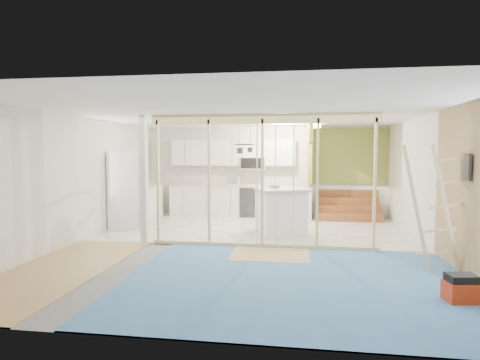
# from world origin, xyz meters

# --- Properties ---
(room) EXTENTS (7.01, 8.01, 2.61)m
(room) POSITION_xyz_m (0.00, 0.00, 1.30)
(room) COLOR slate
(room) RESTS_ON ground
(floor_overlays) EXTENTS (7.00, 8.00, 0.03)m
(floor_overlays) POSITION_xyz_m (0.07, 0.06, 0.01)
(floor_overlays) COLOR beige
(floor_overlays) RESTS_ON room
(stud_frame) EXTENTS (4.66, 0.14, 2.60)m
(stud_frame) POSITION_xyz_m (-0.24, -0.00, 1.59)
(stud_frame) COLOR #F1DE93
(stud_frame) RESTS_ON room
(base_cabinets) EXTENTS (4.45, 2.24, 0.93)m
(base_cabinets) POSITION_xyz_m (-1.61, 3.36, 0.47)
(base_cabinets) COLOR white
(base_cabinets) RESTS_ON room
(upper_cabinets) EXTENTS (3.60, 0.41, 0.85)m
(upper_cabinets) POSITION_xyz_m (-0.84, 3.82, 1.82)
(upper_cabinets) COLOR white
(upper_cabinets) RESTS_ON room
(green_partition) EXTENTS (2.25, 1.51, 2.60)m
(green_partition) POSITION_xyz_m (2.04, 3.66, 0.94)
(green_partition) COLOR olive
(green_partition) RESTS_ON room
(pot_rack) EXTENTS (0.52, 0.52, 0.72)m
(pot_rack) POSITION_xyz_m (-0.31, 1.89, 2.00)
(pot_rack) COLOR black
(pot_rack) RESTS_ON room
(electrical_panel) EXTENTS (0.04, 0.30, 0.40)m
(electrical_panel) POSITION_xyz_m (3.43, -1.40, 1.65)
(electrical_panel) COLOR #343439
(electrical_panel) RESTS_ON room
(ceiling_light) EXTENTS (0.32, 0.32, 0.08)m
(ceiling_light) POSITION_xyz_m (1.40, 3.00, 2.54)
(ceiling_light) COLOR #FFEABF
(ceiling_light) RESTS_ON room
(fridge) EXTENTS (0.93, 0.90, 1.87)m
(fridge) POSITION_xyz_m (-3.12, 1.57, 0.93)
(fridge) COLOR white
(fridge) RESTS_ON room
(island) EXTENTS (1.38, 1.38, 1.05)m
(island) POSITION_xyz_m (0.60, 1.40, 0.52)
(island) COLOR white
(island) RESTS_ON room
(bowl) EXTENTS (0.36, 0.36, 0.07)m
(bowl) POSITION_xyz_m (0.45, 1.55, 1.08)
(bowl) COLOR silver
(bowl) RESTS_ON island
(soap_bottle_a) EXTENTS (0.15, 0.15, 0.30)m
(soap_bottle_a) POSITION_xyz_m (-0.74, 3.79, 1.08)
(soap_bottle_a) COLOR #AAAEBD
(soap_bottle_a) RESTS_ON base_cabinets
(soap_bottle_b) EXTENTS (0.10, 0.10, 0.17)m
(soap_bottle_b) POSITION_xyz_m (0.59, 3.71, 1.01)
(soap_bottle_b) COLOR white
(soap_bottle_b) RESTS_ON base_cabinets
(toolbox) EXTENTS (0.42, 0.34, 0.36)m
(toolbox) POSITION_xyz_m (3.00, -2.51, 0.17)
(toolbox) COLOR #B52E10
(toolbox) RESTS_ON room
(ladder) EXTENTS (1.03, 0.23, 1.97)m
(ladder) POSITION_xyz_m (3.10, -1.15, 1.01)
(ladder) COLOR #D9B684
(ladder) RESTS_ON room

